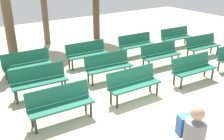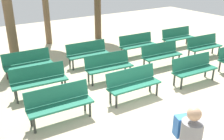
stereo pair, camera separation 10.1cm
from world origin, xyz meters
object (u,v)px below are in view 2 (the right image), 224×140
at_px(bench_r0_c3, 194,68).
at_px(bench_r2_c3, 137,43).
at_px(bench_r1_c3, 161,54).
at_px(bench_r2_c2, 88,52).
at_px(bench_r2_c1, 28,62).
at_px(bench_r1_c1, 39,79).
at_px(bench_r2_c4, 177,36).
at_px(bench_r1_c2, 109,65).
at_px(tree_0, 9,18).
at_px(bench_r0_c2, 133,82).
at_px(bench_r0_c1, 59,102).
at_px(bench_r1_c4, 204,45).

height_order(bench_r0_c3, bench_r2_c3, same).
relative_size(bench_r1_c3, bench_r2_c2, 1.00).
distance_m(bench_r0_c3, bench_r2_c1, 5.53).
bearing_deg(bench_r1_c1, bench_r2_c2, 35.17).
relative_size(bench_r0_c3, bench_r2_c4, 1.00).
bearing_deg(bench_r2_c3, bench_r1_c2, -145.63).
bearing_deg(bench_r0_c3, bench_r2_c4, 55.31).
relative_size(bench_r1_c3, tree_0, 0.45).
relative_size(bench_r0_c2, bench_r2_c3, 1.00).
distance_m(bench_r0_c2, bench_r2_c3, 3.82).
bearing_deg(bench_r0_c3, tree_0, 136.46).
bearing_deg(bench_r0_c2, bench_r0_c3, -2.56).
xyz_separation_m(bench_r0_c1, bench_r0_c2, (2.18, -0.09, 0.00)).
bearing_deg(bench_r1_c1, bench_r0_c2, -33.00).
distance_m(bench_r0_c1, bench_r2_c1, 3.12).
bearing_deg(bench_r1_c3, bench_r1_c1, -179.34).
xyz_separation_m(bench_r0_c2, tree_0, (-2.14, 4.67, 1.29)).
bearing_deg(bench_r1_c3, tree_0, 148.19).
height_order(bench_r0_c2, bench_r2_c4, same).
bearing_deg(bench_r1_c4, bench_r1_c3, 179.92).
bearing_deg(bench_r0_c2, bench_r2_c3, 52.35).
bearing_deg(bench_r1_c2, bench_r0_c1, -143.60).
bearing_deg(bench_r0_c1, bench_r1_c3, 19.33).
distance_m(bench_r0_c2, bench_r1_c3, 2.77).
bearing_deg(bench_r2_c1, bench_r2_c3, -1.50).
xyz_separation_m(bench_r0_c3, bench_r2_c1, (-4.36, 3.40, 0.00)).
distance_m(bench_r0_c1, bench_r1_c1, 1.59).
height_order(bench_r0_c2, bench_r2_c3, same).
xyz_separation_m(bench_r2_c2, bench_r2_c4, (4.55, -0.24, 0.00)).
height_order(bench_r0_c2, bench_r1_c3, same).
distance_m(bench_r0_c2, bench_r1_c4, 4.77).
xyz_separation_m(bench_r1_c1, tree_0, (0.03, 3.00, 1.29)).
distance_m(bench_r0_c3, bench_r1_c3, 1.61).
xyz_separation_m(bench_r1_c2, bench_r2_c1, (-2.18, 1.70, 0.00)).
bearing_deg(bench_r2_c3, bench_r1_c1, -162.00).
height_order(bench_r0_c1, bench_r2_c4, same).
xyz_separation_m(bench_r1_c1, bench_r2_c2, (2.32, 1.37, 0.00)).
bearing_deg(bench_r1_c3, bench_r1_c2, -178.35).
relative_size(bench_r0_c1, bench_r2_c2, 1.00).
relative_size(bench_r1_c1, bench_r2_c2, 1.01).
distance_m(bench_r1_c1, bench_r1_c3, 4.56).
height_order(bench_r0_c2, bench_r2_c1, same).
xyz_separation_m(bench_r2_c1, bench_r2_c4, (6.76, -0.41, 0.00)).
relative_size(bench_r1_c1, bench_r2_c4, 1.00).
distance_m(bench_r0_c1, bench_r1_c4, 6.88).
height_order(bench_r0_c2, bench_r0_c3, same).
relative_size(bench_r0_c2, bench_r1_c2, 0.99).
bearing_deg(bench_r0_c2, bench_r2_c1, 124.93).
bearing_deg(bench_r2_c1, bench_r2_c4, -1.43).
relative_size(bench_r1_c2, tree_0, 0.46).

